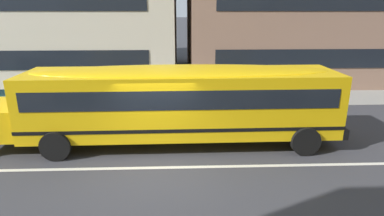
# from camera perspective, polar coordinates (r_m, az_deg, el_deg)

# --- Properties ---
(ground_plane) EXTENTS (400.00, 400.00, 0.00)m
(ground_plane) POSITION_cam_1_polar(r_m,az_deg,el_deg) (10.08, -6.46, -10.51)
(ground_plane) COLOR #38383D
(sidewalk_far) EXTENTS (120.00, 3.00, 0.01)m
(sidewalk_far) POSITION_cam_1_polar(r_m,az_deg,el_deg) (17.46, -4.65, 1.61)
(sidewalk_far) COLOR gray
(sidewalk_far) RESTS_ON ground_plane
(lane_centreline) EXTENTS (110.00, 0.16, 0.01)m
(lane_centreline) POSITION_cam_1_polar(r_m,az_deg,el_deg) (10.08, -6.46, -10.50)
(lane_centreline) COLOR silver
(lane_centreline) RESTS_ON ground_plane
(school_bus) EXTENTS (12.53, 2.97, 2.80)m
(school_bus) POSITION_cam_1_polar(r_m,az_deg,el_deg) (11.24, -3.08, 1.64)
(school_bus) COLOR yellow
(school_bus) RESTS_ON ground_plane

